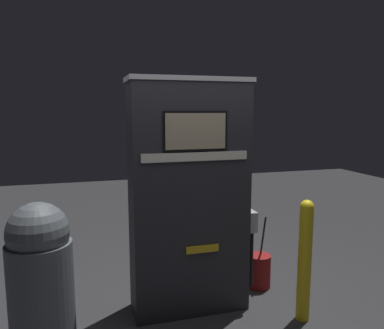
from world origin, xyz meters
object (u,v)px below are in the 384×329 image
object	(u,v)px
gas_pump	(189,197)
trash_bin	(41,277)
safety_bollard	(305,258)
squeegee_bucket	(259,271)

from	to	relation	value
gas_pump	trash_bin	bearing A→B (deg)	-166.12
gas_pump	trash_bin	distance (m)	1.38
gas_pump	trash_bin	world-z (taller)	gas_pump
gas_pump	safety_bollard	xyz separation A→B (m)	(0.91, -0.48, -0.50)
safety_bollard	trash_bin	bearing A→B (deg)	175.44
trash_bin	squeegee_bucket	size ratio (longest dim) A/B	1.52
gas_pump	trash_bin	size ratio (longest dim) A/B	1.81
gas_pump	safety_bollard	world-z (taller)	gas_pump
gas_pump	safety_bollard	distance (m)	1.15
safety_bollard	trash_bin	size ratio (longest dim) A/B	0.92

